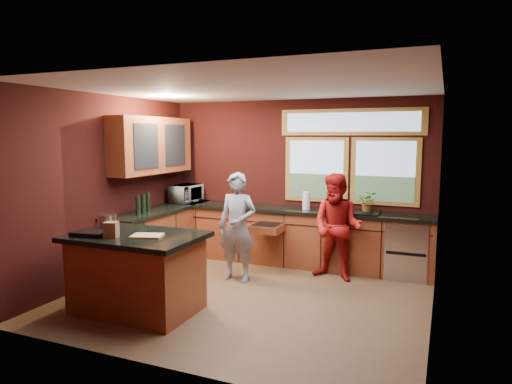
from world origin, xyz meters
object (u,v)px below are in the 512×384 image
Objects in this scene: person_red at (337,227)px; stock_pot at (107,221)px; island at (137,272)px; cutting_board at (147,236)px; person_grey at (237,227)px.

stock_pot is at bearing -130.86° from person_red.
stock_pot is (-0.55, 0.15, 0.56)m from island.
cutting_board is (0.20, -0.05, 0.48)m from island.
person_grey is at bearing 68.84° from island.
island is at bearing 165.96° from cutting_board.
person_grey reaches higher than person_red.
cutting_board is 0.78m from stock_pot.
cutting_board is at bearing -14.04° from island.
stock_pot is (-0.75, 0.20, 0.08)m from cutting_board.
person_grey reaches higher than island.
person_grey is at bearing 50.69° from stock_pot.
person_grey is 1.45m from person_red.
person_grey reaches higher than cutting_board.
person_grey is (0.60, 1.56, 0.31)m from island.
cutting_board reaches higher than island.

